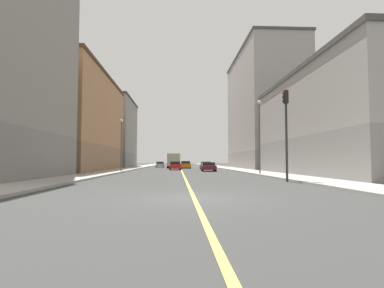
{
  "coord_description": "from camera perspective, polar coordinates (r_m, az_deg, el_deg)",
  "views": [
    {
      "loc": [
        -0.65,
        -11.88,
        1.43
      ],
      "look_at": [
        1.19,
        25.97,
        3.5
      ],
      "focal_mm": 28.77,
      "sensor_mm": 36.0,
      "label": 1
    }
  ],
  "objects": [
    {
      "name": "car_white",
      "position": [
        73.8,
        -3.05,
        -3.75
      ],
      "size": [
        2.02,
        4.57,
        1.28
      ],
      "color": "white",
      "rests_on": "ground"
    },
    {
      "name": "sidewalk_left",
      "position": [
        61.63,
        6.09,
        -4.37
      ],
      "size": [
        3.28,
        168.0,
        0.15
      ],
      "primitive_type": "cube",
      "color": "#9E9B93",
      "rests_on": "ground"
    },
    {
      "name": "car_orange",
      "position": [
        58.0,
        -1.18,
        -3.89
      ],
      "size": [
        1.99,
        4.35,
        1.38
      ],
      "color": "orange",
      "rests_on": "ground"
    },
    {
      "name": "building_left_near",
      "position": [
        33.21,
        25.48,
        3.42
      ],
      "size": [
        9.42,
        24.1,
        10.06
      ],
      "color": "gray",
      "rests_on": "ground"
    },
    {
      "name": "car_green",
      "position": [
        64.79,
        -1.13,
        -3.83
      ],
      "size": [
        1.97,
        4.32,
        1.31
      ],
      "color": "#1E6B38",
      "rests_on": "ground"
    },
    {
      "name": "sidewalk_right",
      "position": [
        61.44,
        -10.47,
        -4.34
      ],
      "size": [
        3.28,
        168.0,
        0.15
      ],
      "primitive_type": "cube",
      "color": "#9E9B93",
      "rests_on": "ground"
    },
    {
      "name": "car_maroon",
      "position": [
        42.49,
        3.07,
        -4.23
      ],
      "size": [
        2.06,
        4.36,
        1.22
      ],
      "color": "maroon",
      "rests_on": "ground"
    },
    {
      "name": "building_left_mid",
      "position": [
        57.83,
        13.07,
        6.03
      ],
      "size": [
        9.42,
        23.36,
        21.09
      ],
      "color": "gray",
      "rests_on": "ground"
    },
    {
      "name": "box_truck",
      "position": [
        60.62,
        -3.39,
        -3.05
      ],
      "size": [
        2.56,
        7.14,
        2.79
      ],
      "color": "navy",
      "rests_on": "ground"
    },
    {
      "name": "building_right_distant",
      "position": [
        69.13,
        -14.8,
        1.93
      ],
      "size": [
        9.42,
        17.38,
        14.79
      ],
      "color": "slate",
      "rests_on": "ground"
    },
    {
      "name": "traffic_light_left_near",
      "position": [
        21.99,
        17.03,
        3.8
      ],
      "size": [
        0.4,
        0.32,
        6.25
      ],
      "color": "#2D2D2D",
      "rests_on": "ground"
    },
    {
      "name": "ground_plane",
      "position": [
        11.98,
        0.35,
        -9.97
      ],
      "size": [
        400.0,
        400.0,
        0.0
      ],
      "primitive_type": "plane",
      "color": "#353634",
      "rests_on": "ground"
    },
    {
      "name": "car_yellow",
      "position": [
        53.71,
        2.55,
        -3.98
      ],
      "size": [
        1.89,
        4.58,
        1.28
      ],
      "color": "gold",
      "rests_on": "ground"
    },
    {
      "name": "car_red",
      "position": [
        48.61,
        -3.15,
        -4.05
      ],
      "size": [
        1.93,
        4.22,
        1.32
      ],
      "color": "red",
      "rests_on": "ground"
    },
    {
      "name": "street_lamp_left_near",
      "position": [
        32.29,
        12.41,
        2.71
      ],
      "size": [
        0.36,
        0.36,
        7.51
      ],
      "color": "#4C4C51",
      "rests_on": "ground"
    },
    {
      "name": "building_right_midblock",
      "position": [
        46.42,
        -20.87,
        3.77
      ],
      "size": [
        9.42,
        24.06,
        13.66
      ],
      "color": "#8F6B4F",
      "rests_on": "ground"
    },
    {
      "name": "car_silver",
      "position": [
        67.41,
        -5.94,
        -3.81
      ],
      "size": [
        1.97,
        4.23,
        1.24
      ],
      "color": "silver",
      "rests_on": "ground"
    },
    {
      "name": "street_lamp_right_near",
      "position": [
        40.42,
        -12.97,
        0.88
      ],
      "size": [
        0.36,
        0.36,
        6.62
      ],
      "color": "#4C4C51",
      "rests_on": "ground"
    },
    {
      "name": "lane_center_stripe",
      "position": [
        60.9,
        -2.18,
        -4.47
      ],
      "size": [
        0.16,
        154.0,
        0.01
      ],
      "primitive_type": "cube",
      "color": "#E5D14C",
      "rests_on": "ground"
    }
  ]
}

